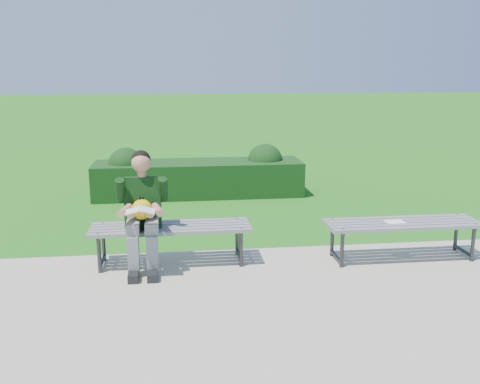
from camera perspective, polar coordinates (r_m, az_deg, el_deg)
The scene contains 7 objects.
ground at distance 6.66m, azimuth 0.04°, elevation -6.28°, with size 80.00×80.00×0.00m.
walkway at distance 5.06m, azimuth 2.53°, elevation -12.73°, with size 30.00×3.50×0.02m.
hedge at distance 9.48m, azimuth -4.38°, elevation 1.76°, with size 3.64×0.92×0.89m.
bench_left at distance 6.12m, azimuth -7.39°, elevation -4.09°, with size 1.80×0.50×0.46m.
bench_right at distance 6.51m, azimuth 16.96°, elevation -3.51°, with size 1.80×0.50×0.46m.
seated_boy at distance 5.96m, azimuth -10.36°, elevation -1.68°, with size 0.56×0.76×1.31m.
paper_sheet at distance 6.45m, azimuth 16.18°, elevation -3.07°, with size 0.23×0.17×0.01m.
Camera 1 is at (-0.77, -6.24, 2.22)m, focal length 40.00 mm.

